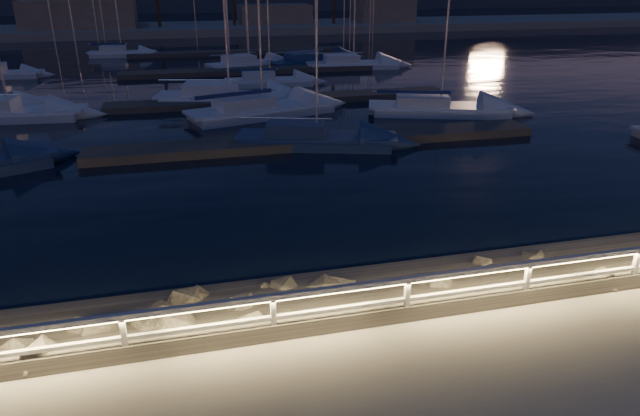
# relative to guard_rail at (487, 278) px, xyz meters

# --- Properties ---
(ground) EXTENTS (400.00, 400.00, 0.00)m
(ground) POSITION_rel_guard_rail_xyz_m (0.07, 0.00, -0.77)
(ground) COLOR gray
(ground) RESTS_ON ground
(harbor_water) EXTENTS (400.00, 440.00, 0.60)m
(harbor_water) POSITION_rel_guard_rail_xyz_m (0.07, 31.22, -1.74)
(harbor_water) COLOR black
(harbor_water) RESTS_ON ground
(guard_rail) EXTENTS (44.11, 0.12, 1.06)m
(guard_rail) POSITION_rel_guard_rail_xyz_m (0.00, 0.00, 0.00)
(guard_rail) COLOR white
(guard_rail) RESTS_ON ground
(riprap) EXTENTS (32.79, 2.24, 1.24)m
(riprap) POSITION_rel_guard_rail_xyz_m (-1.42, 1.69, -1.03)
(riprap) COLOR slate
(riprap) RESTS_ON ground
(floating_docks) EXTENTS (22.00, 36.00, 0.40)m
(floating_docks) POSITION_rel_guard_rail_xyz_m (0.07, 32.50, -1.17)
(floating_docks) COLOR #524A44
(floating_docks) RESTS_ON ground
(far_shore) EXTENTS (160.00, 14.00, 5.20)m
(far_shore) POSITION_rel_guard_rail_xyz_m (-0.06, 74.05, -0.48)
(far_shore) COLOR gray
(far_shore) RESTS_ON ground
(sailboat_b) EXTENTS (7.93, 4.36, 13.04)m
(sailboat_b) POSITION_rel_guard_rail_xyz_m (-0.34, 15.88, -0.94)
(sailboat_b) COLOR navy
(sailboat_b) RESTS_ON ground
(sailboat_c) EXTENTS (9.23, 4.95, 15.09)m
(sailboat_c) POSITION_rel_guard_rail_xyz_m (-1.97, 22.61, -0.92)
(sailboat_c) COLOR white
(sailboat_c) RESTS_ON ground
(sailboat_f) EXTENTS (8.32, 3.21, 13.84)m
(sailboat_f) POSITION_rel_guard_rail_xyz_m (-16.06, 25.25, -0.92)
(sailboat_f) COLOR white
(sailboat_f) RESTS_ON ground
(sailboat_g) EXTENTS (9.53, 4.75, 15.59)m
(sailboat_g) POSITION_rel_guard_rail_xyz_m (-3.50, 26.67, -0.91)
(sailboat_g) COLOR white
(sailboat_g) RESTS_ON ground
(sailboat_h) EXTENTS (8.70, 5.01, 14.21)m
(sailboat_h) POSITION_rel_guard_rail_xyz_m (8.35, 20.67, -0.95)
(sailboat_h) COLOR white
(sailboat_h) RESTS_ON ground
(sailboat_j) EXTENTS (6.78, 2.54, 11.30)m
(sailboat_j) POSITION_rel_guard_rail_xyz_m (0.10, 32.10, -0.98)
(sailboat_j) COLOR white
(sailboat_j) RESTS_ON ground
(sailboat_k) EXTENTS (8.40, 3.22, 13.93)m
(sailboat_k) POSITION_rel_guard_rail_xyz_m (8.44, 38.41, -0.94)
(sailboat_k) COLOR white
(sailboat_k) RESTS_ON ground
(sailboat_l) EXTENTS (9.16, 4.91, 14.92)m
(sailboat_l) POSITION_rel_guard_rail_xyz_m (5.68, 40.98, -0.94)
(sailboat_l) COLOR navy
(sailboat_l) RESTS_ON ground
(sailboat_m) EXTENTS (6.58, 2.67, 10.96)m
(sailboat_m) POSITION_rel_guard_rail_xyz_m (-11.64, 51.08, -0.96)
(sailboat_m) COLOR white
(sailboat_m) RESTS_ON ground
(sailboat_n) EXTENTS (7.66, 4.21, 12.59)m
(sailboat_n) POSITION_rel_guard_rail_xyz_m (-0.34, 40.64, -0.95)
(sailboat_n) COLOR white
(sailboat_n) RESTS_ON ground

